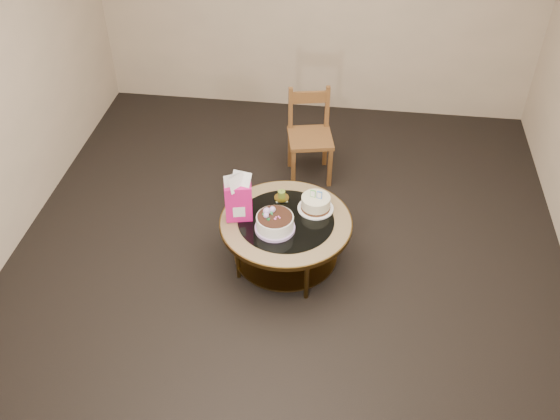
# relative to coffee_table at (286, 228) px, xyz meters

# --- Properties ---
(ground) EXTENTS (5.00, 5.00, 0.00)m
(ground) POSITION_rel_coffee_table_xyz_m (-0.00, 0.00, -0.38)
(ground) COLOR black
(ground) RESTS_ON ground
(room_walls) EXTENTS (4.52, 5.02, 2.61)m
(room_walls) POSITION_rel_coffee_table_xyz_m (-0.00, 0.00, 1.16)
(room_walls) COLOR tan
(room_walls) RESTS_ON ground
(coffee_table) EXTENTS (1.02, 1.02, 0.46)m
(coffee_table) POSITION_rel_coffee_table_xyz_m (0.00, 0.00, 0.00)
(coffee_table) COLOR brown
(coffee_table) RESTS_ON ground
(decorated_cake) EXTENTS (0.30, 0.30, 0.18)m
(decorated_cake) POSITION_rel_coffee_table_xyz_m (-0.07, -0.12, 0.14)
(decorated_cake) COLOR #BA96D5
(decorated_cake) RESTS_ON coffee_table
(cream_cake) EXTENTS (0.28, 0.28, 0.18)m
(cream_cake) POSITION_rel_coffee_table_xyz_m (0.21, 0.16, 0.14)
(cream_cake) COLOR white
(cream_cake) RESTS_ON coffee_table
(gift_bag) EXTENTS (0.22, 0.18, 0.40)m
(gift_bag) POSITION_rel_coffee_table_xyz_m (-0.36, -0.02, 0.28)
(gift_bag) COLOR #C41265
(gift_bag) RESTS_ON coffee_table
(pillar_candle) EXTENTS (0.12, 0.12, 0.09)m
(pillar_candle) POSITION_rel_coffee_table_xyz_m (-0.07, 0.25, 0.11)
(pillar_candle) COLOR #D5BE58
(pillar_candle) RESTS_ON coffee_table
(dining_chair) EXTENTS (0.47, 0.47, 0.85)m
(dining_chair) POSITION_rel_coffee_table_xyz_m (0.07, 1.24, 0.05)
(dining_chair) COLOR brown
(dining_chair) RESTS_ON ground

